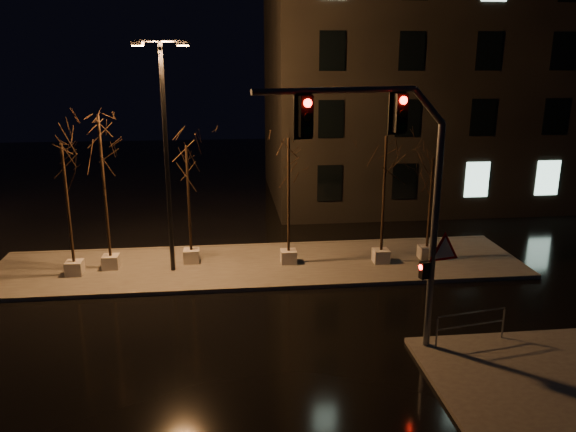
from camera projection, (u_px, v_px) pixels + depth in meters
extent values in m
plane|color=black|center=(273.00, 334.00, 17.85)|extent=(90.00, 90.00, 0.00)
cube|color=#4F4B46|center=(261.00, 265.00, 23.57)|extent=(22.00, 5.00, 0.15)
cube|color=#4F4B46|center=(557.00, 377.00, 15.28)|extent=(7.00, 5.00, 0.15)
cube|color=black|center=(474.00, 74.00, 34.53)|extent=(25.00, 12.00, 15.00)
cube|color=#BBB6AE|center=(75.00, 268.00, 22.28)|extent=(0.65, 0.65, 0.55)
cylinder|color=black|center=(68.00, 204.00, 21.57)|extent=(0.11, 0.11, 4.69)
cube|color=#BBB6AE|center=(111.00, 262.00, 22.94)|extent=(0.65, 0.65, 0.55)
cylinder|color=black|center=(104.00, 188.00, 22.10)|extent=(0.11, 0.11, 5.67)
cube|color=#BBB6AE|center=(191.00, 256.00, 23.64)|extent=(0.65, 0.65, 0.55)
cylinder|color=black|center=(189.00, 199.00, 22.98)|extent=(0.11, 0.11, 4.39)
cube|color=#BBB6AE|center=(289.00, 256.00, 23.55)|extent=(0.65, 0.65, 0.55)
cylinder|color=black|center=(289.00, 196.00, 22.84)|extent=(0.11, 0.11, 4.71)
cube|color=#BBB6AE|center=(381.00, 256.00, 23.64)|extent=(0.65, 0.65, 0.55)
cylinder|color=black|center=(384.00, 194.00, 22.92)|extent=(0.11, 0.11, 4.77)
cube|color=#BBB6AE|center=(427.00, 252.00, 24.07)|extent=(0.65, 0.65, 0.55)
cylinder|color=black|center=(430.00, 203.00, 23.47)|extent=(0.11, 0.11, 3.84)
cylinder|color=slate|center=(434.00, 240.00, 15.96)|extent=(0.20, 0.20, 6.61)
cylinder|color=slate|center=(337.00, 90.00, 13.77)|extent=(4.32, 1.21, 0.15)
cube|color=black|center=(400.00, 113.00, 14.54)|extent=(0.38, 0.31, 0.99)
cube|color=black|center=(305.00, 116.00, 13.66)|extent=(0.38, 0.31, 0.99)
cube|color=black|center=(424.00, 270.00, 16.12)|extent=(0.28, 0.25, 0.50)
cone|color=red|center=(444.00, 250.00, 16.11)|extent=(1.12, 0.31, 1.15)
sphere|color=#FF0C07|center=(444.00, 99.00, 14.89)|extent=(0.20, 0.20, 0.20)
cylinder|color=black|center=(167.00, 162.00, 21.62)|extent=(0.18, 0.18, 8.91)
cylinder|color=black|center=(160.00, 41.00, 20.41)|extent=(1.89, 0.69, 0.09)
cube|color=orange|center=(137.00, 45.00, 20.62)|extent=(0.50, 0.37, 0.18)
cube|color=orange|center=(183.00, 45.00, 20.28)|extent=(0.50, 0.37, 0.18)
cylinder|color=slate|center=(437.00, 333.00, 16.56)|extent=(0.05, 0.05, 0.93)
cylinder|color=slate|center=(503.00, 323.00, 17.17)|extent=(0.05, 0.05, 0.93)
cylinder|color=slate|center=(472.00, 313.00, 16.73)|extent=(2.26, 0.43, 0.04)
cylinder|color=slate|center=(471.00, 325.00, 16.84)|extent=(2.26, 0.43, 0.04)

